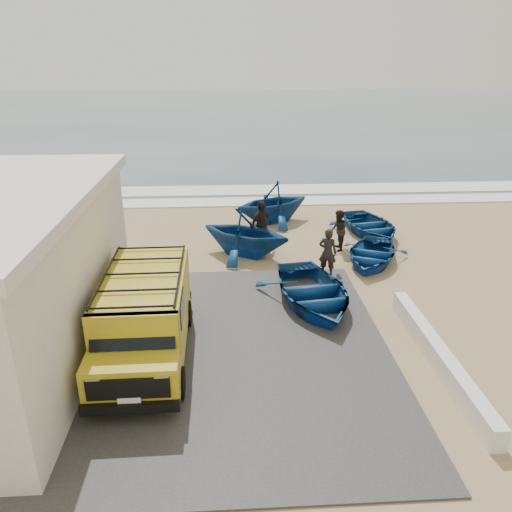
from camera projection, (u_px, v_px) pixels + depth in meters
name	position (u px, v px, depth m)	size (l,w,h in m)	color
ground	(234.00, 313.00, 14.96)	(160.00, 160.00, 0.00)	tan
slab	(159.00, 351.00, 12.99)	(12.00, 10.00, 0.05)	#423F3C
ocean	(226.00, 112.00, 66.74)	(180.00, 88.00, 0.01)	#385166
surf_line	(230.00, 202.00, 26.04)	(180.00, 1.60, 0.06)	white
surf_wash	(229.00, 190.00, 28.36)	(180.00, 2.20, 0.04)	white
parapet	(438.00, 356.00, 12.36)	(0.35, 6.00, 0.55)	silver
van	(145.00, 314.00, 12.47)	(2.15, 5.18, 2.21)	gold
boat_near_left	(313.00, 292.00, 15.29)	(3.05, 4.27, 0.88)	navy
boat_near_right	(371.00, 254.00, 18.41)	(2.50, 3.51, 0.73)	navy
boat_mid_left	(245.00, 232.00, 18.94)	(3.07, 3.55, 1.87)	navy
boat_mid_right	(370.00, 226.00, 21.34)	(2.74, 3.84, 0.80)	navy
boat_far_left	(272.00, 202.00, 22.70)	(3.12, 3.61, 1.90)	navy
fisherman_front	(328.00, 252.00, 17.20)	(0.63, 0.41, 1.72)	black
fisherman_middle	(338.00, 231.00, 19.47)	(0.79, 0.61, 1.62)	black
fisherman_back	(261.00, 225.00, 19.56)	(1.15, 0.48, 1.96)	black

